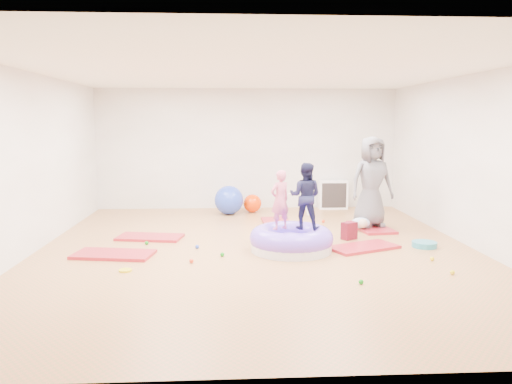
{
  "coord_description": "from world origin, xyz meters",
  "views": [
    {
      "loc": [
        -0.45,
        -7.73,
        2.03
      ],
      "look_at": [
        0.0,
        0.3,
        0.9
      ],
      "focal_mm": 35.0,
      "sensor_mm": 36.0,
      "label": 1
    }
  ],
  "objects": [
    {
      "name": "infant_play_gym",
      "position": [
        0.98,
        3.07,
        0.32
      ],
      "size": [
        0.62,
        0.59,
        0.47
      ],
      "rotation": [
        0.0,
        0.0,
        0.28
      ],
      "color": "white",
      "rests_on": "ground"
    },
    {
      "name": "gym_mat_mid_left",
      "position": [
        -1.83,
        0.93,
        0.02
      ],
      "size": [
        1.2,
        0.75,
        0.05
      ],
      "primitive_type": "cube",
      "rotation": [
        0.0,
        0.0,
        -0.18
      ],
      "color": "#A32117",
      "rests_on": "ground"
    },
    {
      "name": "infant",
      "position": [
        2.03,
        1.31,
        0.16
      ],
      "size": [
        0.36,
        0.36,
        0.21
      ],
      "color": "#ADC1E5",
      "rests_on": "gym_mat_rear_right"
    },
    {
      "name": "gym_mat_front_left",
      "position": [
        -2.21,
        -0.21,
        0.02
      ],
      "size": [
        1.27,
        0.79,
        0.05
      ],
      "primitive_type": "cube",
      "rotation": [
        0.0,
        0.0,
        -0.17
      ],
      "color": "#A32117",
      "rests_on": "ground"
    },
    {
      "name": "gym_mat_center_back",
      "position": [
        0.52,
        2.07,
        0.02
      ],
      "size": [
        0.57,
        1.1,
        0.05
      ],
      "primitive_type": "cube",
      "rotation": [
        0.0,
        0.0,
        1.6
      ],
      "color": "#A32117",
      "rests_on": "ground"
    },
    {
      "name": "ball_pit_balls",
      "position": [
        0.43,
        -0.27,
        0.03
      ],
      "size": [
        4.43,
        3.94,
        0.06
      ],
      "color": "red",
      "rests_on": "ground"
    },
    {
      "name": "room",
      "position": [
        0.0,
        0.0,
        1.4
      ],
      "size": [
        7.01,
        8.01,
        2.81
      ],
      "color": "#BB7344",
      "rests_on": "ground"
    },
    {
      "name": "yellow_toy",
      "position": [
        -1.87,
        -1.02,
        0.01
      ],
      "size": [
        0.18,
        0.18,
        0.03
      ],
      "primitive_type": "cylinder",
      "color": "yellow",
      "rests_on": "ground"
    },
    {
      "name": "inflatable_cushion",
      "position": [
        0.54,
        -0.04,
        0.16
      ],
      "size": [
        1.33,
        1.33,
        0.42
      ],
      "rotation": [
        0.0,
        0.0,
        0.27
      ],
      "color": "silver",
      "rests_on": "ground"
    },
    {
      "name": "child_pink",
      "position": [
        0.37,
        0.03,
        0.86
      ],
      "size": [
        0.41,
        0.37,
        0.95
      ],
      "primitive_type": "imported",
      "rotation": [
        0.0,
        0.0,
        3.67
      ],
      "color": "#D75F80",
      "rests_on": "inflatable_cushion"
    },
    {
      "name": "child_navy",
      "position": [
        0.77,
        0.05,
        0.91
      ],
      "size": [
        0.62,
        0.55,
        1.06
      ],
      "primitive_type": "imported",
      "rotation": [
        0.0,
        0.0,
        2.81
      ],
      "color": "#151635",
      "rests_on": "inflatable_cushion"
    },
    {
      "name": "exercise_ball_orange",
      "position": [
        0.09,
        3.39,
        0.21
      ],
      "size": [
        0.41,
        0.41,
        0.41
      ],
      "primitive_type": "sphere",
      "color": "#F13300",
      "rests_on": "ground"
    },
    {
      "name": "exercise_ball_blue",
      "position": [
        -0.44,
        3.16,
        0.32
      ],
      "size": [
        0.64,
        0.64,
        0.64
      ],
      "primitive_type": "sphere",
      "color": "blue",
      "rests_on": "ground"
    },
    {
      "name": "backpack",
      "position": [
        1.65,
        0.68,
        0.15
      ],
      "size": [
        0.31,
        0.28,
        0.3
      ],
      "primitive_type": "cube",
      "rotation": [
        0.0,
        0.0,
        0.58
      ],
      "color": "#B11534",
      "rests_on": "ground"
    },
    {
      "name": "adult_caregiver",
      "position": [
        2.27,
        1.54,
        0.91
      ],
      "size": [
        0.93,
        0.69,
        1.72
      ],
      "primitive_type": "imported",
      "rotation": [
        0.0,
        0.0,
        0.19
      ],
      "color": "#58575E",
      "rests_on": "gym_mat_rear_right"
    },
    {
      "name": "gym_mat_rear_right",
      "position": [
        2.28,
        1.53,
        0.02
      ],
      "size": [
        0.72,
        1.23,
        0.05
      ],
      "primitive_type": "cube",
      "rotation": [
        0.0,
        0.0,
        1.69
      ],
      "color": "#A32117",
      "rests_on": "ground"
    },
    {
      "name": "cube_shelf",
      "position": [
        2.01,
        3.79,
        0.34
      ],
      "size": [
        0.67,
        0.33,
        0.67
      ],
      "color": "white",
      "rests_on": "ground"
    },
    {
      "name": "balance_disc",
      "position": [
        2.75,
        0.06,
        0.04
      ],
      "size": [
        0.4,
        0.4,
        0.09
      ],
      "primitive_type": "cylinder",
      "color": "teal",
      "rests_on": "ground"
    },
    {
      "name": "gym_mat_right",
      "position": [
        1.72,
        0.02,
        0.02
      ],
      "size": [
        1.25,
        0.96,
        0.05
      ],
      "primitive_type": "cube",
      "rotation": [
        0.0,
        0.0,
        0.42
      ],
      "color": "#A32117",
      "rests_on": "ground"
    }
  ]
}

